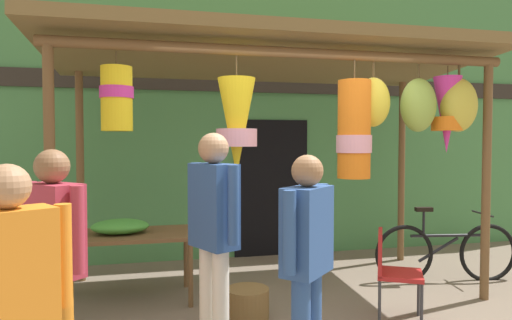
{
  "coord_description": "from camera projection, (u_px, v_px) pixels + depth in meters",
  "views": [
    {
      "loc": [
        -1.28,
        -3.85,
        1.67
      ],
      "look_at": [
        -0.1,
        1.25,
        1.47
      ],
      "focal_mm": 31.68,
      "sensor_mm": 36.0,
      "label": 1
    }
  ],
  "objects": [
    {
      "name": "folding_chair",
      "position": [
        391.0,
        267.0,
        4.23
      ],
      "size": [
        0.54,
        0.54,
        0.84
      ],
      "color": "#AD1E1E",
      "rests_on": "ground_plane"
    },
    {
      "name": "market_stall_canopy",
      "position": [
        290.0,
        77.0,
        4.85
      ],
      "size": [
        4.78,
        2.16,
        2.77
      ],
      "color": "brown",
      "rests_on": "ground_plane"
    },
    {
      "name": "parked_bicycle",
      "position": [
        446.0,
        252.0,
        5.43
      ],
      "size": [
        1.73,
        0.46,
        0.92
      ],
      "color": "black",
      "rests_on": "ground_plane"
    },
    {
      "name": "shopper_by_bananas",
      "position": [
        307.0,
        252.0,
        3.05
      ],
      "size": [
        0.44,
        0.44,
        1.59
      ],
      "color": "#2D5193",
      "rests_on": "ground_plane"
    },
    {
      "name": "display_table",
      "position": [
        124.0,
        240.0,
        4.72
      ],
      "size": [
        1.43,
        0.75,
        0.72
      ],
      "color": "brown",
      "rests_on": "ground_plane"
    },
    {
      "name": "wicker_basket_by_table",
      "position": [
        248.0,
        303.0,
        4.29
      ],
      "size": [
        0.41,
        0.41,
        0.28
      ],
      "primitive_type": "cylinder",
      "color": "brown",
      "rests_on": "ground_plane"
    },
    {
      "name": "vendor_in_orange",
      "position": [
        214.0,
        225.0,
        3.47
      ],
      "size": [
        0.37,
        0.54,
        1.75
      ],
      "color": "silver",
      "rests_on": "ground_plane"
    },
    {
      "name": "flower_heap_on_table",
      "position": [
        121.0,
        226.0,
        4.7
      ],
      "size": [
        0.59,
        0.41,
        0.15
      ],
      "color": "green",
      "rests_on": "display_table"
    },
    {
      "name": "shop_facade",
      "position": [
        241.0,
        118.0,
        6.63
      ],
      "size": [
        11.03,
        0.29,
        4.05
      ],
      "color": "#47844C",
      "rests_on": "ground_plane"
    },
    {
      "name": "passerby_at_right",
      "position": [
        54.0,
        252.0,
        2.92
      ],
      "size": [
        0.44,
        0.45,
        1.63
      ],
      "color": "orange",
      "rests_on": "ground_plane"
    },
    {
      "name": "customer_foreground",
      "position": [
        9.0,
        301.0,
        2.13
      ],
      "size": [
        0.52,
        0.4,
        1.57
      ],
      "color": "#2D5193",
      "rests_on": "ground_plane"
    }
  ]
}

